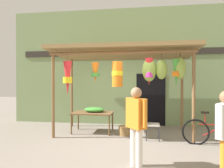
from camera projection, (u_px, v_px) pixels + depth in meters
ground_plane at (115, 140)px, 5.96m from camera, size 30.00×30.00×0.00m
shop_facade at (123, 67)px, 8.26m from camera, size 9.07×0.29×4.58m
market_stall_canopy at (125, 59)px, 6.52m from camera, size 4.55×2.17×2.78m
display_table at (93, 114)px, 6.89m from camera, size 1.33×0.82×0.67m
flower_heap_on_table at (95, 110)px, 6.95m from camera, size 0.69×0.48×0.16m
folding_chair at (150, 122)px, 6.03m from camera, size 0.41×0.41×0.84m
wicker_basket_by_table at (125, 130)px, 6.55m from camera, size 0.42×0.42×0.28m
parked_bicycle at (216, 133)px, 5.43m from camera, size 1.74×0.44×0.92m
vendor_in_orange at (136, 121)px, 4.05m from camera, size 0.43×0.47×1.58m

